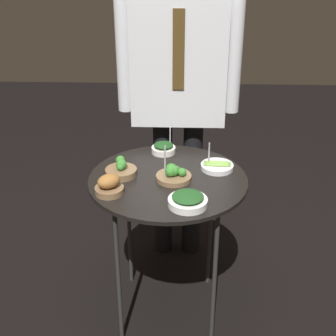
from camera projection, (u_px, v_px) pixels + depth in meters
ground_plane at (168, 308)px, 2.45m from camera, size 8.00×8.00×0.00m
serving_cart at (168, 188)px, 2.12m from camera, size 0.71×0.71×0.77m
bowl_broccoli_center at (121, 170)px, 2.11m from camera, size 0.14×0.14×0.08m
bowl_broccoli_back_right at (174, 174)px, 2.07m from camera, size 0.16×0.16×0.16m
bowl_roast_front_right at (109, 186)px, 1.96m from camera, size 0.13×0.12×0.09m
bowl_spinach_near_rim at (164, 148)px, 2.32m from camera, size 0.12×0.12×0.13m
bowl_spinach_back_left at (188, 200)px, 1.88m from camera, size 0.16×0.16×0.05m
bowl_asparagus_mid_right at (217, 166)px, 2.17m from camera, size 0.15×0.15×0.12m
waiter_figure at (179, 76)px, 2.41m from camera, size 0.64×0.24×1.73m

